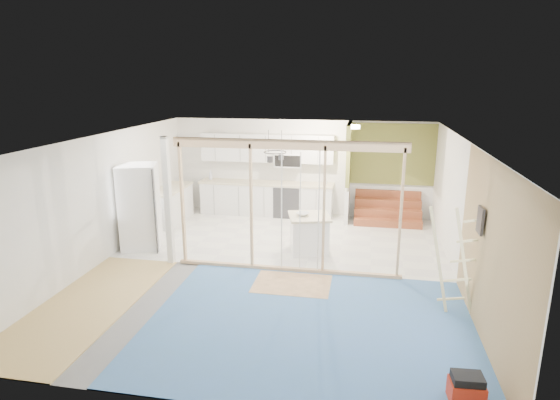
% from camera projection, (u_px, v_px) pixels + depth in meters
% --- Properties ---
extents(room, '(7.01, 8.01, 2.61)m').
position_uv_depth(room, '(272.00, 207.00, 8.91)').
color(room, slate).
rests_on(room, ground).
extents(floor_overlays, '(7.00, 8.00, 0.03)m').
position_uv_depth(floor_overlays, '(276.00, 269.00, 9.29)').
color(floor_overlays, silver).
rests_on(floor_overlays, room).
extents(stud_frame, '(4.66, 0.14, 2.60)m').
position_uv_depth(stud_frame, '(258.00, 191.00, 8.88)').
color(stud_frame, '#D1B180').
rests_on(stud_frame, room).
extents(base_cabinets, '(4.45, 2.24, 0.93)m').
position_uv_depth(base_cabinets, '(238.00, 201.00, 12.60)').
color(base_cabinets, silver).
rests_on(base_cabinets, room).
extents(upper_cabinets, '(3.60, 0.41, 0.85)m').
position_uv_depth(upper_cabinets, '(269.00, 149.00, 12.55)').
color(upper_cabinets, silver).
rests_on(upper_cabinets, room).
extents(green_partition, '(2.25, 1.51, 2.60)m').
position_uv_depth(green_partition, '(377.00, 187.00, 12.12)').
color(green_partition, olive).
rests_on(green_partition, room).
extents(pot_rack, '(0.52, 0.52, 0.72)m').
position_uv_depth(pot_rack, '(275.00, 155.00, 10.59)').
color(pot_rack, black).
rests_on(pot_rack, room).
extents(sheathing_panel, '(0.02, 4.00, 2.60)m').
position_uv_depth(sheathing_panel, '(491.00, 258.00, 6.40)').
color(sheathing_panel, '#A28758').
rests_on(sheathing_panel, room).
extents(electrical_panel, '(0.04, 0.30, 0.40)m').
position_uv_depth(electrical_panel, '(480.00, 220.00, 6.89)').
color(electrical_panel, '#3A3A3F').
rests_on(electrical_panel, room).
extents(ceiling_light, '(0.32, 0.32, 0.08)m').
position_uv_depth(ceiling_light, '(353.00, 127.00, 11.20)').
color(ceiling_light, '#FFEABF').
rests_on(ceiling_light, room).
extents(fridge, '(1.04, 1.00, 1.88)m').
position_uv_depth(fridge, '(140.00, 207.00, 10.24)').
color(fridge, white).
rests_on(fridge, room).
extents(island, '(1.04, 1.04, 0.83)m').
position_uv_depth(island, '(309.00, 234.00, 10.08)').
color(island, white).
rests_on(island, room).
extents(bowl, '(0.33, 0.33, 0.07)m').
position_uv_depth(bowl, '(303.00, 214.00, 9.97)').
color(bowl, white).
rests_on(bowl, island).
extents(soap_bottle_a, '(0.12, 0.13, 0.27)m').
position_uv_depth(soap_bottle_a, '(211.00, 175.00, 13.00)').
color(soap_bottle_a, silver).
rests_on(soap_bottle_a, base_cabinets).
extents(soap_bottle_b, '(0.09, 0.10, 0.18)m').
position_uv_depth(soap_bottle_b, '(325.00, 181.00, 12.45)').
color(soap_bottle_b, silver).
rests_on(soap_bottle_b, base_cabinets).
extents(toolbox, '(0.41, 0.31, 0.37)m').
position_uv_depth(toolbox, '(466.00, 389.00, 5.44)').
color(toolbox, '#AA230F').
rests_on(toolbox, room).
extents(ladder, '(0.94, 0.08, 1.75)m').
position_uv_depth(ladder, '(455.00, 261.00, 7.35)').
color(ladder, '#EDDB91').
rests_on(ladder, room).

